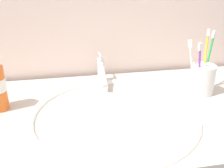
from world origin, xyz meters
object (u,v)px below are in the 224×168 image
at_px(toothbrush_yellow, 205,56).
at_px(toothbrush_green, 209,57).
at_px(toothbrush_cup, 202,79).
at_px(toothbrush_purple, 199,65).
at_px(faucet, 102,71).
at_px(toothbrush_white, 192,63).

bearing_deg(toothbrush_yellow, toothbrush_green, -1.31).
xyz_separation_m(toothbrush_cup, toothbrush_purple, (-0.02, -0.01, 0.06)).
height_order(faucet, toothbrush_cup, faucet).
bearing_deg(toothbrush_green, faucet, 162.34).
height_order(toothbrush_white, toothbrush_yellow, toothbrush_yellow).
distance_m(toothbrush_cup, toothbrush_purple, 0.06).
distance_m(faucet, toothbrush_green, 0.37).
bearing_deg(toothbrush_purple, toothbrush_yellow, 45.78).
height_order(faucet, toothbrush_white, toothbrush_white).
bearing_deg(toothbrush_white, faucet, 155.67).
bearing_deg(toothbrush_cup, toothbrush_purple, -154.18).
xyz_separation_m(toothbrush_white, toothbrush_purple, (0.02, -0.02, -0.00)).
bearing_deg(faucet, toothbrush_white, -24.33).
xyz_separation_m(toothbrush_cup, toothbrush_white, (-0.04, 0.01, 0.06)).
bearing_deg(toothbrush_green, toothbrush_purple, -142.73).
relative_size(toothbrush_green, toothbrush_yellow, 0.97).
height_order(toothbrush_purple, toothbrush_green, toothbrush_green).
xyz_separation_m(faucet, toothbrush_white, (0.28, -0.13, 0.06)).
distance_m(toothbrush_cup, toothbrush_yellow, 0.08).
bearing_deg(faucet, toothbrush_cup, -23.42).
bearing_deg(toothbrush_cup, toothbrush_white, 163.31).
distance_m(toothbrush_white, toothbrush_yellow, 0.06).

